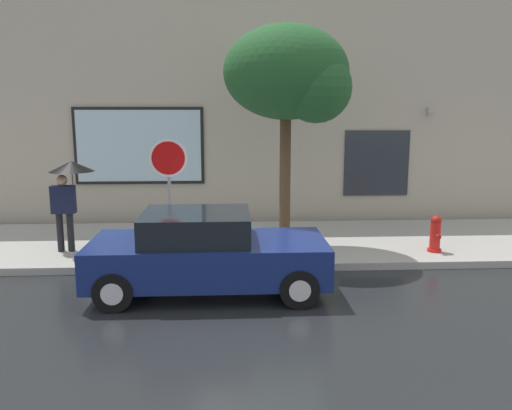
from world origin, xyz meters
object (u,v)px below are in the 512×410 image
(parked_car, at_px, (206,253))
(street_tree, at_px, (292,76))
(fire_hydrant, at_px, (435,234))
(pedestrian_with_umbrella, at_px, (69,181))
(stop_sign, at_px, (169,175))

(parked_car, height_order, street_tree, street_tree)
(parked_car, xyz_separation_m, fire_hydrant, (4.81, 1.85, -0.16))
(pedestrian_with_umbrella, height_order, stop_sign, stop_sign)
(parked_car, relative_size, pedestrian_with_umbrella, 2.08)
(parked_car, distance_m, fire_hydrant, 5.15)
(parked_car, bearing_deg, pedestrian_with_umbrella, 142.48)
(street_tree, xyz_separation_m, stop_sign, (-2.54, -0.74, -1.97))
(street_tree, bearing_deg, fire_hydrant, -9.94)
(fire_hydrant, xyz_separation_m, pedestrian_with_umbrella, (-7.78, 0.43, 1.13))
(pedestrian_with_umbrella, distance_m, street_tree, 5.20)
(fire_hydrant, relative_size, stop_sign, 0.32)
(parked_car, height_order, pedestrian_with_umbrella, pedestrian_with_umbrella)
(fire_hydrant, height_order, pedestrian_with_umbrella, pedestrian_with_umbrella)
(fire_hydrant, height_order, street_tree, street_tree)
(street_tree, bearing_deg, parked_car, -126.27)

